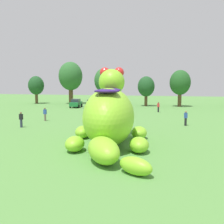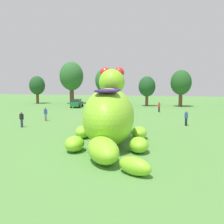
# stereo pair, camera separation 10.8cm
# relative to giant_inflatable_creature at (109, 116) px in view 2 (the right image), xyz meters

# --- Properties ---
(ground_plane) EXTENTS (160.00, 160.00, 0.00)m
(ground_plane) POSITION_rel_giant_inflatable_creature_xyz_m (-0.67, -0.94, -2.30)
(ground_plane) COLOR #568E42
(giant_inflatable_creature) EXTENTS (7.81, 11.71, 6.28)m
(giant_inflatable_creature) POSITION_rel_giant_inflatable_creature_xyz_m (0.00, 0.00, 0.00)
(giant_inflatable_creature) COLOR #8CD12D
(giant_inflatable_creature) RESTS_ON ground
(car_green) EXTENTS (2.36, 4.29, 1.72)m
(car_green) POSITION_rel_giant_inflatable_creature_xyz_m (-14.17, 27.89, -1.44)
(car_green) COLOR #1E7238
(car_green) RESTS_ON ground
(car_black) EXTENTS (2.40, 4.31, 1.72)m
(car_black) POSITION_rel_giant_inflatable_creature_xyz_m (-10.61, 27.29, -1.44)
(car_black) COLOR black
(car_black) RESTS_ON ground
(car_orange) EXTENTS (2.24, 4.25, 1.72)m
(car_orange) POSITION_rel_giant_inflatable_creature_xyz_m (-7.44, 27.99, -1.44)
(car_orange) COLOR orange
(car_orange) RESTS_ON ground
(tree_far_left) EXTENTS (3.70, 3.70, 6.57)m
(tree_far_left) POSITION_rel_giant_inflatable_creature_xyz_m (-27.09, 34.73, 2.00)
(tree_far_left) COLOR brown
(tree_far_left) RESTS_ON ground
(tree_left) EXTENTS (5.56, 5.56, 9.87)m
(tree_left) POSITION_rel_giant_inflatable_creature_xyz_m (-18.83, 36.22, 4.16)
(tree_left) COLOR brown
(tree_left) RESTS_ON ground
(tree_mid_left) EXTENTS (4.65, 4.65, 8.26)m
(tree_mid_left) POSITION_rel_giant_inflatable_creature_xyz_m (-10.15, 35.11, 3.11)
(tree_mid_left) COLOR brown
(tree_mid_left) RESTS_ON ground
(tree_centre_left) EXTENTS (3.56, 3.56, 6.31)m
(tree_centre_left) POSITION_rel_giant_inflatable_creature_xyz_m (-0.80, 34.27, 1.83)
(tree_centre_left) COLOR brown
(tree_centre_left) RESTS_ON ground
(tree_centre) EXTENTS (4.27, 4.27, 7.57)m
(tree_centre) POSITION_rel_giant_inflatable_creature_xyz_m (6.13, 34.78, 2.66)
(tree_centre) COLOR brown
(tree_centre) RESTS_ON ground
(spectator_near_inflatable) EXTENTS (0.38, 0.26, 1.71)m
(spectator_near_inflatable) POSITION_rel_giant_inflatable_creature_xyz_m (2.45, 23.51, -1.44)
(spectator_near_inflatable) COLOR black
(spectator_near_inflatable) RESTS_ON ground
(spectator_mid_field) EXTENTS (0.38, 0.26, 1.71)m
(spectator_mid_field) POSITION_rel_giant_inflatable_creature_xyz_m (-11.30, 5.06, -1.44)
(spectator_mid_field) COLOR #2D334C
(spectator_mid_field) RESTS_ON ground
(spectator_by_cars) EXTENTS (0.38, 0.26, 1.71)m
(spectator_by_cars) POSITION_rel_giant_inflatable_creature_xyz_m (-11.15, 10.01, -1.44)
(spectator_by_cars) COLOR #726656
(spectator_by_cars) RESTS_ON ground
(spectator_wandering) EXTENTS (0.38, 0.26, 1.71)m
(spectator_wandering) POSITION_rel_giant_inflatable_creature_xyz_m (-2.89, 10.04, -1.44)
(spectator_wandering) COLOR black
(spectator_wandering) RESTS_ON ground
(spectator_far_side) EXTENTS (0.38, 0.26, 1.71)m
(spectator_far_side) POSITION_rel_giant_inflatable_creature_xyz_m (6.28, 10.57, -1.44)
(spectator_far_side) COLOR black
(spectator_far_side) RESTS_ON ground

